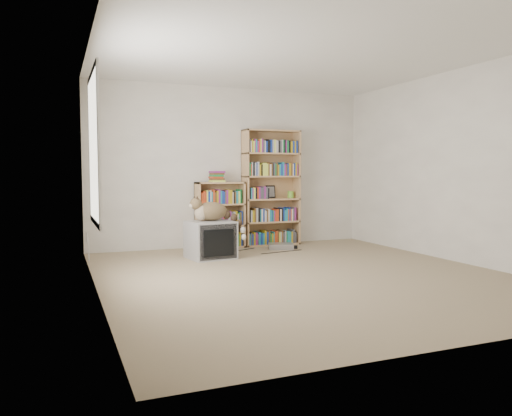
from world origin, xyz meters
name	(u,v)px	position (x,y,z in m)	size (l,w,h in m)	color
floor	(304,275)	(0.00, 0.00, 0.00)	(4.50, 5.00, 0.01)	tan
wall_back	(232,167)	(0.00, 2.50, 1.25)	(4.50, 0.02, 2.50)	white
wall_front	(481,159)	(0.00, -2.50, 1.25)	(4.50, 0.02, 2.50)	white
wall_left	(95,163)	(-2.25, 0.00, 1.25)	(0.02, 5.00, 2.50)	white
wall_right	(460,166)	(2.25, 0.00, 1.25)	(0.02, 5.00, 2.50)	white
ceiling	(305,51)	(0.00, 0.00, 2.50)	(4.50, 5.00, 0.02)	white
window	(94,149)	(-2.24, 0.20, 1.40)	(0.02, 1.22, 1.52)	white
crt_tv	(210,240)	(-0.67, 1.48, 0.25)	(0.65, 0.60, 0.51)	#A7A7A9
cat	(215,214)	(-0.58, 1.51, 0.60)	(0.75, 0.51, 0.57)	#372716
bookcase_tall	(271,191)	(0.62, 2.36, 0.87)	(0.92, 0.30, 1.84)	tan
bookcase_short	(220,217)	(-0.25, 2.36, 0.47)	(0.74, 0.30, 1.02)	tan
book_stack	(216,177)	(-0.32, 2.32, 1.11)	(0.20, 0.26, 0.17)	#C73E1A
green_mug	(290,195)	(0.96, 2.34, 0.81)	(0.10, 0.10, 0.11)	#71B433
framed_print	(271,192)	(0.65, 2.44, 0.86)	(0.16, 0.01, 0.21)	black
dvd_player	(281,246)	(0.57, 1.87, 0.04)	(0.37, 0.26, 0.08)	#A2A2A7
wall_outlet	(87,237)	(-2.24, 1.82, 0.32)	(0.01, 0.08, 0.13)	silver
floor_cables	(253,253)	(0.03, 1.66, 0.00)	(1.20, 0.70, 0.01)	black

